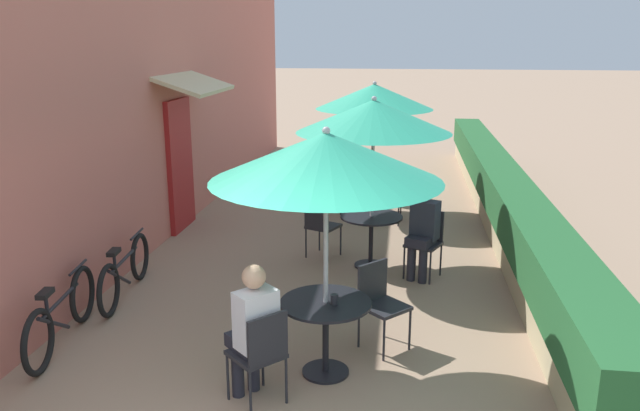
{
  "coord_description": "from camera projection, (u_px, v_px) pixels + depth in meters",
  "views": [
    {
      "loc": [
        1.16,
        -3.0,
        3.04
      ],
      "look_at": [
        0.15,
        4.46,
        1.0
      ],
      "focal_mm": 35.0,
      "sensor_mm": 36.0,
      "label": 1
    }
  ],
  "objects": [
    {
      "name": "cafe_chair_mid_right",
      "position": [
        321.0,
        223.0,
        8.74
      ],
      "size": [
        0.53,
        0.53,
        0.87
      ],
      "rotation": [
        0.0,
        0.0,
        12.14
      ],
      "color": "#232328",
      "rests_on": "ground_plane"
    },
    {
      "name": "bicycle_second",
      "position": [
        125.0,
        271.0,
        7.48
      ],
      "size": [
        0.23,
        1.72,
        0.7
      ],
      "rotation": [
        0.0,
        0.0,
        0.1
      ],
      "color": "black",
      "rests_on": "ground_plane"
    },
    {
      "name": "seated_patron_mid_left",
      "position": [
        423.0,
        228.0,
        7.95
      ],
      "size": [
        0.46,
        0.5,
        1.25
      ],
      "rotation": [
        0.0,
        0.0,
        9.0
      ],
      "color": "#23232D",
      "rests_on": "ground_plane"
    },
    {
      "name": "patio_table_mid",
      "position": [
        371.0,
        229.0,
        8.41
      ],
      "size": [
        0.84,
        0.84,
        0.72
      ],
      "color": "black",
      "rests_on": "ground_plane"
    },
    {
      "name": "bicycle_leaning",
      "position": [
        62.0,
        315.0,
        6.28
      ],
      "size": [
        0.29,
        1.73,
        0.72
      ],
      "rotation": [
        0.0,
        0.0,
        0.13
      ],
      "color": "black",
      "rests_on": "ground_plane"
    },
    {
      "name": "patio_table_near",
      "position": [
        326.0,
        320.0,
        5.7
      ],
      "size": [
        0.84,
        0.84,
        0.72
      ],
      "color": "black",
      "rests_on": "ground_plane"
    },
    {
      "name": "cafe_facade_wall",
      "position": [
        180.0,
        96.0,
        10.32
      ],
      "size": [
        0.98,
        14.33,
        4.2
      ],
      "color": "#C66B5B",
      "rests_on": "ground_plane"
    },
    {
      "name": "coffee_cup_far",
      "position": [
        367.0,
        170.0,
        11.04
      ],
      "size": [
        0.07,
        0.07,
        0.09
      ],
      "color": "teal",
      "rests_on": "patio_table_far"
    },
    {
      "name": "coffee_cup_near",
      "position": [
        334.0,
        299.0,
        5.59
      ],
      "size": [
        0.07,
        0.07,
        0.09
      ],
      "color": "#232328",
      "rests_on": "patio_table_near"
    },
    {
      "name": "seated_patron_near_left",
      "position": [
        253.0,
        327.0,
        5.23
      ],
      "size": [
        0.51,
        0.51,
        1.25
      ],
      "rotation": [
        0.0,
        0.0,
        7.09
      ],
      "color": "#23232D",
      "rests_on": "ground_plane"
    },
    {
      "name": "patio_table_far",
      "position": [
        372.0,
        183.0,
        11.07
      ],
      "size": [
        0.84,
        0.84,
        0.72
      ],
      "color": "black",
      "rests_on": "ground_plane"
    },
    {
      "name": "cafe_chair_far_left",
      "position": [
        384.0,
        175.0,
        11.76
      ],
      "size": [
        0.51,
        0.51,
        0.87
      ],
      "rotation": [
        0.0,
        0.0,
        4.38
      ],
      "color": "#232328",
      "rests_on": "ground_plane"
    },
    {
      "name": "cafe_chair_near_right",
      "position": [
        380.0,
        298.0,
        6.22
      ],
      "size": [
        0.57,
        0.57,
        0.87
      ],
      "rotation": [
        0.0,
        0.0,
        10.24
      ],
      "color": "#232328",
      "rests_on": "ground_plane"
    },
    {
      "name": "patio_umbrella_far",
      "position": [
        374.0,
        97.0,
        10.67
      ],
      "size": [
        2.02,
        2.02,
        2.31
      ],
      "color": "#B7B7BC",
      "rests_on": "ground_plane"
    },
    {
      "name": "patio_umbrella_mid",
      "position": [
        374.0,
        116.0,
        8.01
      ],
      "size": [
        2.02,
        2.02,
        2.31
      ],
      "color": "#B7B7BC",
      "rests_on": "ground_plane"
    },
    {
      "name": "cafe_chair_far_right",
      "position": [
        330.0,
        185.0,
        10.95
      ],
      "size": [
        0.47,
        0.47,
        0.87
      ],
      "rotation": [
        0.0,
        0.0,
        6.48
      ],
      "color": "#232328",
      "rests_on": "ground_plane"
    },
    {
      "name": "cafe_chair_far_back",
      "position": [
        404.0,
        192.0,
        10.5
      ],
      "size": [
        0.56,
        0.56,
        0.87
      ],
      "rotation": [
        0.0,
        0.0,
        8.57
      ],
      "color": "#232328",
      "rests_on": "ground_plane"
    },
    {
      "name": "planter_hedge",
      "position": [
        501.0,
        197.0,
        10.07
      ],
      "size": [
        0.6,
        13.33,
        1.01
      ],
      "color": "tan",
      "rests_on": "ground_plane"
    },
    {
      "name": "patio_umbrella_near",
      "position": [
        326.0,
        157.0,
        5.3
      ],
      "size": [
        2.02,
        2.02,
        2.31
      ],
      "color": "#B7B7BC",
      "rests_on": "ground_plane"
    },
    {
      "name": "cafe_chair_mid_left",
      "position": [
        426.0,
        238.0,
        8.09
      ],
      "size": [
        0.53,
        0.53,
        0.87
      ],
      "rotation": [
        0.0,
        0.0,
        9.0
      ],
      "color": "#232328",
      "rests_on": "ground_plane"
    },
    {
      "name": "cafe_chair_near_left",
      "position": [
        261.0,
        350.0,
        5.19
      ],
      "size": [
        0.57,
        0.57,
        0.87
      ],
      "rotation": [
        0.0,
        0.0,
        7.09
      ],
      "color": "#232328",
      "rests_on": "ground_plane"
    }
  ]
}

